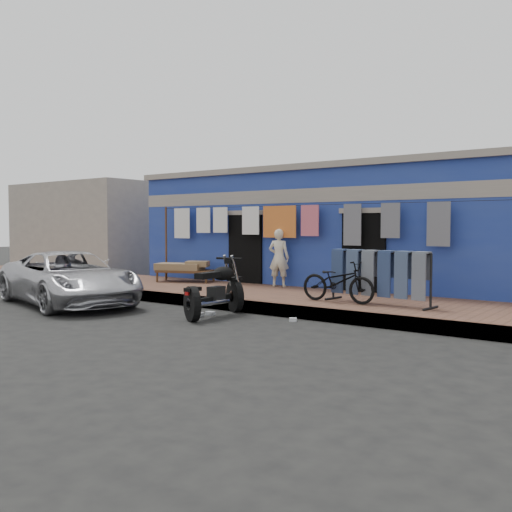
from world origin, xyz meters
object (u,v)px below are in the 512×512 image
Objects in this scene: bicycle at (338,277)px; jeans_rack at (379,276)px; charpoy at (185,272)px; car at (69,277)px; seated_person at (279,258)px; motorcycle at (215,288)px.

jeans_rack reaches higher than bicycle.
car is at bearing -92.04° from charpoy.
seated_person reaches higher than bicycle.
bicycle reaches higher than car.
charpoy is (-2.81, -0.46, -0.46)m from seated_person.
motorcycle is 1.01× the size of charpoy.
bicycle is at bearing -52.54° from car.
bicycle is at bearing 130.22° from seated_person.
seated_person reaches higher than jeans_rack.
charpoy is at bearing 77.60° from bicycle.
charpoy is at bearing -6.87° from seated_person.
seated_person is 2.89m from charpoy.
bicycle is (2.64, -1.75, -0.21)m from seated_person.
jeans_rack is at bearing -53.12° from car.
seated_person is at bearing 9.37° from charpoy.
jeans_rack is at bearing -71.03° from bicycle.
charpoy is 0.77× the size of jeans_rack.
seated_person is at bearing -21.09° from car.
car is at bearing -157.55° from jeans_rack.
charpoy is 6.32m from jeans_rack.
motorcycle reaches higher than charpoy.
bicycle is at bearing 38.46° from motorcycle.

